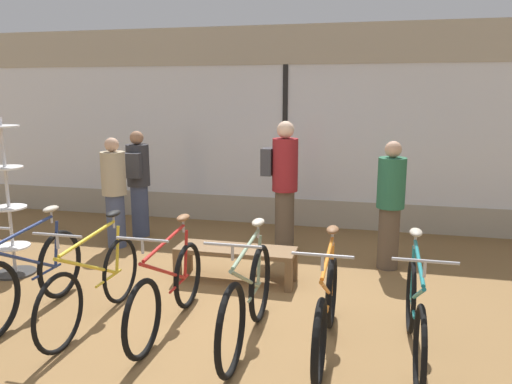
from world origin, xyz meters
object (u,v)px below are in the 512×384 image
Objects in this scene: bicycle_far_right at (415,314)px; display_bench at (236,254)px; bicycle_center_left at (168,290)px; customer_near_bench at (114,191)px; bicycle_far_left at (30,278)px; bicycle_left at (94,284)px; bicycle_right at (326,310)px; accessory_rack at (9,212)px; customer_by_window at (390,203)px; customer_near_rack at (284,183)px; bicycle_center_right at (247,300)px; customer_mid_floor at (138,181)px.

display_bench is at bearing 145.50° from bicycle_far_right.
bicycle_center_left is 1.09× the size of customer_near_bench.
display_bench is (1.71, 1.37, -0.07)m from bicycle_far_left.
bicycle_left is 2.21m from bicycle_right.
display_bench is (2.68, 0.42, -0.44)m from accessory_rack.
customer_by_window is (2.02, 2.16, 0.46)m from bicycle_center_left.
display_bench is at bearing -153.55° from customer_by_window.
bicycle_far_right is 0.95× the size of customer_near_rack.
customer_near_rack is at bearing 72.15° from display_bench.
bicycle_center_left is (1.43, 0.08, -0.02)m from bicycle_far_left.
bicycle_far_right is 2.23m from customer_by_window.
accessory_rack is (-3.19, 0.98, 0.37)m from bicycle_center_right.
customer_by_window is at bearing 76.16° from bicycle_right.
customer_by_window reaches higher than customer_near_bench.
bicycle_right is at bearing -71.37° from customer_near_rack.
customer_near_rack reaches higher than bicycle_left.
bicycle_far_left is 1.41m from accessory_rack.
customer_near_bench reaches higher than bicycle_center_right.
customer_near_bench is (-2.52, 2.26, 0.41)m from bicycle_center_right.
customer_mid_floor reaches higher than customer_by_window.
bicycle_far_right is (2.20, -0.02, 0.01)m from bicycle_center_left.
customer_by_window reaches higher than bicycle_far_left.
customer_mid_floor is (-0.91, 2.78, 0.47)m from bicycle_left.
customer_near_rack is (3.04, 1.52, 0.21)m from accessory_rack.
bicycle_center_left is 2.20m from bicycle_far_right.
bicycle_far_left is 1.11× the size of customer_near_bench.
customer_by_window is (-0.17, 2.18, 0.45)m from bicycle_far_right.
bicycle_left is 1.53m from bicycle_center_right.
accessory_rack reaches higher than bicycle_far_left.
bicycle_left is 0.74m from bicycle_center_left.
bicycle_left reaches higher than bicycle_right.
bicycle_center_right is 0.96× the size of customer_near_rack.
bicycle_center_right is 2.61m from customer_by_window.
bicycle_right is (2.21, -0.01, -0.02)m from bicycle_left.
accessory_rack is at bearing 150.68° from bicycle_left.
bicycle_center_right is 0.69m from bicycle_right.
bicycle_right is 2.68m from customer_near_rack.
customer_by_window is (1.38, -0.24, -0.14)m from customer_near_rack.
bicycle_far_left is 0.69m from bicycle_left.
bicycle_left is 2.88m from customer_near_rack.
bicycle_center_right reaches higher than bicycle_left.
accessory_rack is 1.05× the size of customer_near_rack.
customer_by_window is at bearing 61.38° from bicycle_center_right.
bicycle_far_right is at bearing -35.53° from customer_mid_floor.
accessory_rack is at bearing 162.96° from bicycle_center_right.
bicycle_center_right reaches higher than display_bench.
customer_mid_floor is at bearing 143.48° from display_bench.
bicycle_left is at bearing -71.89° from customer_mid_floor.
bicycle_center_left is at bearing 177.24° from bicycle_right.
bicycle_right is at bearing 0.19° from bicycle_far_left.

